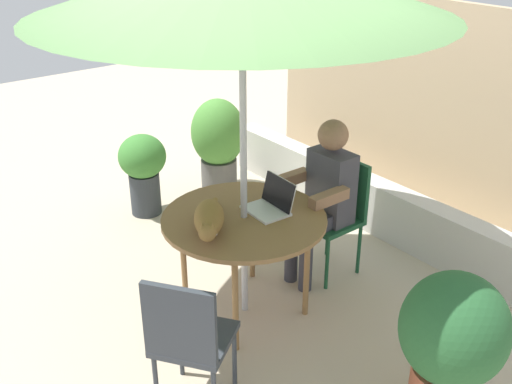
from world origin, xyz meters
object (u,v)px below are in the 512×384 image
(person_seated, at_px, (324,192))
(laptop, at_px, (272,201))
(potted_plant_near_fence, at_px, (218,140))
(potted_plant_corner, at_px, (143,167))
(patio_table, at_px, (244,224))
(chair_empty, at_px, (188,335))
(cat, at_px, (209,220))
(potted_plant_by_chair, at_px, (451,344))
(chair_occupied, at_px, (338,207))

(person_seated, bearing_deg, laptop, -85.91)
(potted_plant_near_fence, distance_m, potted_plant_corner, 0.83)
(patio_table, height_order, potted_plant_near_fence, potted_plant_near_fence)
(patio_table, distance_m, potted_plant_corner, 1.76)
(person_seated, bearing_deg, chair_empty, -69.79)
(cat, bearing_deg, potted_plant_by_chair, 18.72)
(potted_plant_corner, bearing_deg, potted_plant_by_chair, 0.56)
(potted_plant_near_fence, relative_size, potted_plant_by_chair, 0.96)
(person_seated, bearing_deg, potted_plant_by_chair, -19.12)
(person_seated, relative_size, cat, 2.34)
(chair_empty, xyz_separation_m, laptop, (-0.53, 1.01, 0.27))
(potted_plant_near_fence, relative_size, potted_plant_corner, 1.22)
(laptop, relative_size, potted_plant_near_fence, 0.34)
(cat, xyz_separation_m, potted_plant_near_fence, (-1.76, 1.29, -0.31))
(patio_table, xyz_separation_m, potted_plant_near_fence, (-1.74, 1.00, -0.17))
(patio_table, xyz_separation_m, chair_empty, (0.56, -0.81, -0.15))
(person_seated, height_order, laptop, person_seated)
(chair_empty, xyz_separation_m, cat, (-0.55, 0.52, 0.29))
(chair_occupied, height_order, cat, cat)
(patio_table, bearing_deg, chair_occupied, 90.00)
(cat, relative_size, potted_plant_by_chair, 0.55)
(patio_table, xyz_separation_m, chair_occupied, (0.00, 0.89, -0.15))
(laptop, height_order, potted_plant_corner, laptop)
(patio_table, distance_m, potted_plant_by_chair, 1.51)
(chair_occupied, height_order, chair_empty, same)
(chair_empty, relative_size, cat, 1.70)
(potted_plant_corner, bearing_deg, cat, -14.90)
(cat, bearing_deg, chair_empty, -43.38)
(cat, height_order, potted_plant_near_fence, potted_plant_near_fence)
(person_seated, relative_size, potted_plant_corner, 1.64)
(potted_plant_near_fence, bearing_deg, person_seated, -9.05)
(patio_table, xyz_separation_m, laptop, (0.04, 0.21, 0.12))
(chair_empty, height_order, person_seated, person_seated)
(laptop, distance_m, cat, 0.50)
(chair_empty, distance_m, person_seated, 1.64)
(patio_table, height_order, chair_empty, chair_empty)
(patio_table, bearing_deg, potted_plant_corner, 174.14)
(person_seated, bearing_deg, potted_plant_near_fence, 170.95)
(potted_plant_near_fence, bearing_deg, chair_occupied, -3.91)
(laptop, distance_m, potted_plant_corner, 1.81)
(chair_empty, bearing_deg, potted_plant_near_fence, 141.87)
(potted_plant_by_chair, height_order, potted_plant_corner, potted_plant_by_chair)
(chair_occupied, relative_size, potted_plant_corner, 1.19)
(cat, bearing_deg, patio_table, 93.41)
(chair_empty, relative_size, person_seated, 0.73)
(chair_occupied, bearing_deg, potted_plant_near_fence, 176.09)
(chair_empty, distance_m, potted_plant_by_chair, 1.38)
(person_seated, distance_m, cat, 1.02)
(chair_occupied, height_order, potted_plant_corner, chair_occupied)
(chair_occupied, bearing_deg, potted_plant_corner, -157.90)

